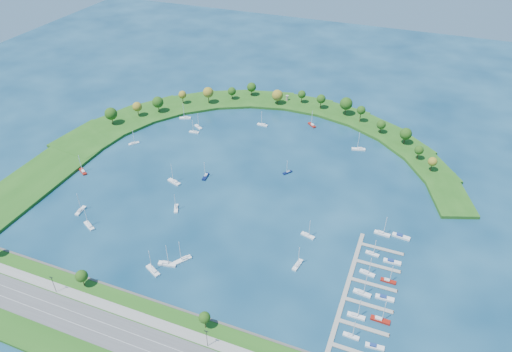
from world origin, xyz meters
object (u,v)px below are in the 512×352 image
(moored_boat_13, at_px, (308,235))
(moored_boat_4, at_px, (174,182))
(moored_boat_3, at_px, (194,132))
(moored_boat_9, at_px, (262,124))
(dock_system, at_px, (362,292))
(moored_boat_16, at_px, (312,125))
(docked_boat_1, at_px, (375,346))
(moored_boat_17, at_px, (288,172))
(moored_boat_18, at_px, (167,263))
(docked_boat_4, at_px, (362,293))
(docked_boat_6, at_px, (367,273))
(moored_boat_7, at_px, (185,118))
(moored_boat_11, at_px, (359,149))
(docked_boat_3, at_px, (380,319))
(docked_boat_8, at_px, (372,253))
(docked_boat_7, at_px, (388,280))
(moored_boat_10, at_px, (153,270))
(docked_boat_0, at_px, (351,336))
(docked_boat_11, at_px, (401,236))
(harbor_tower, at_px, (287,98))
(moored_boat_2, at_px, (134,143))
(docked_boat_5, at_px, (385,298))
(docked_boat_9, at_px, (392,262))
(moored_boat_5, at_px, (298,265))
(docked_boat_10, at_px, (382,233))
(moored_boat_12, at_px, (206,176))
(docked_boat_2, at_px, (356,316))
(moored_boat_15, at_px, (89,225))
(moored_boat_6, at_px, (183,260))
(moored_boat_0, at_px, (80,210))
(moored_boat_14, at_px, (83,171))

(moored_boat_13, bearing_deg, moored_boat_4, -175.67)
(moored_boat_3, bearing_deg, moored_boat_9, -153.31)
(dock_system, distance_m, moored_boat_16, 163.17)
(moored_boat_13, bearing_deg, docked_boat_1, -36.26)
(moored_boat_17, bearing_deg, moored_boat_18, 17.70)
(docked_boat_4, bearing_deg, docked_boat_6, 96.66)
(moored_boat_13, relative_size, docked_boat_1, 1.42)
(moored_boat_3, bearing_deg, moored_boat_7, -52.20)
(moored_boat_7, xyz_separation_m, moored_boat_17, (98.28, -41.42, -0.09))
(moored_boat_11, height_order, docked_boat_3, moored_boat_11)
(docked_boat_8, bearing_deg, moored_boat_11, 113.15)
(moored_boat_16, xyz_separation_m, docked_boat_8, (66.91, -121.49, -0.05))
(moored_boat_13, distance_m, moored_boat_17, 61.02)
(moored_boat_7, distance_m, docked_boat_7, 206.34)
(docked_boat_1, distance_m, docked_boat_4, 28.87)
(moored_boat_9, distance_m, moored_boat_10, 160.22)
(docked_boat_0, bearing_deg, moored_boat_13, 125.89)
(docked_boat_1, bearing_deg, docked_boat_11, 84.19)
(harbor_tower, distance_m, moored_boat_2, 132.04)
(moored_boat_2, xyz_separation_m, moored_boat_4, (50.68, -30.80, 0.09))
(moored_boat_7, bearing_deg, docked_boat_5, 123.07)
(docked_boat_11, bearing_deg, docked_boat_3, -85.35)
(docked_boat_5, bearing_deg, docked_boat_9, 88.33)
(moored_boat_4, height_order, moored_boat_5, moored_boat_4)
(docked_boat_1, height_order, docked_boat_10, docked_boat_10)
(moored_boat_10, xyz_separation_m, moored_boat_12, (-12.00, 83.06, -0.06))
(docked_boat_2, bearing_deg, docked_boat_0, -89.38)
(moored_boat_15, height_order, docked_boat_2, moored_boat_15)
(docked_boat_7, bearing_deg, moored_boat_7, 148.04)
(moored_boat_13, bearing_deg, docked_boat_9, 10.55)
(moored_boat_5, relative_size, moored_boat_13, 1.06)
(docked_boat_4, relative_size, docked_boat_8, 1.21)
(dock_system, relative_size, docked_boat_11, 8.30)
(moored_boat_2, height_order, docked_boat_0, moored_boat_2)
(moored_boat_11, relative_size, moored_boat_13, 1.20)
(dock_system, distance_m, moored_boat_5, 34.24)
(moored_boat_6, relative_size, docked_boat_3, 1.07)
(moored_boat_15, bearing_deg, dock_system, -149.64)
(moored_boat_12, distance_m, docked_boat_3, 142.16)
(moored_boat_3, relative_size, moored_boat_13, 0.93)
(moored_boat_3, bearing_deg, moored_boat_5, 131.20)
(moored_boat_10, bearing_deg, docked_boat_8, -126.46)
(moored_boat_5, xyz_separation_m, moored_boat_9, (-68.32, 129.92, -0.01))
(docked_boat_1, relative_size, docked_boat_11, 0.83)
(moored_boat_11, bearing_deg, moored_boat_0, 27.46)
(moored_boat_10, distance_m, docked_boat_1, 110.99)
(moored_boat_5, relative_size, moored_boat_14, 0.97)
(docked_boat_7, bearing_deg, moored_boat_18, -163.53)
(moored_boat_14, bearing_deg, moored_boat_7, -75.66)
(harbor_tower, xyz_separation_m, docked_boat_8, (97.24, -152.26, -3.34))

